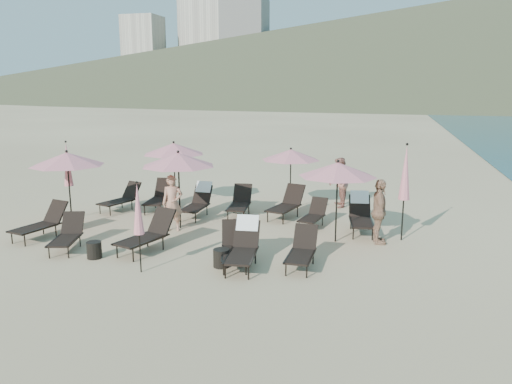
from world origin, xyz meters
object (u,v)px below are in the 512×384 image
(lounger_6, at_px, (121,198))
(umbrella_closed_0, at_px, (138,209))
(lounger_5, at_px, (302,250))
(side_table_1, at_px, (221,258))
(lounger_0, at_px, (41,222))
(lounger_1, at_px, (67,234))
(lounger_11, at_px, (361,214))
(umbrella_open_0, at_px, (67,159))
(umbrella_open_2, at_px, (338,170))
(umbrella_open_1, at_px, (178,160))
(lounger_8, at_px, (198,201))
(umbrella_closed_2, at_px, (67,165))
(beachgoer_a, at_px, (173,203))
(beachgoer_c, at_px, (379,212))
(lounger_9, at_px, (287,204))
(umbrella_open_3, at_px, (174,149))
(lounger_3, at_px, (244,245))
(lounger_12, at_px, (240,202))
(beachgoer_b, at_px, (339,183))
(lounger_2, at_px, (148,234))
(umbrella_closed_1, at_px, (405,173))
(lounger_7, at_px, (160,197))
(lounger_4, at_px, (234,246))
(umbrella_open_4, at_px, (291,155))
(side_table_0, at_px, (94,250))
(lounger_10, at_px, (314,214))

(lounger_6, xyz_separation_m, umbrella_closed_0, (3.64, -5.48, 1.12))
(lounger_5, height_order, side_table_1, lounger_5)
(lounger_0, relative_size, lounger_1, 1.08)
(lounger_11, xyz_separation_m, umbrella_open_0, (-9.03, -1.86, 1.65))
(umbrella_open_2, relative_size, side_table_1, 5.25)
(umbrella_open_1, bearing_deg, lounger_5, -29.34)
(lounger_8, xyz_separation_m, umbrella_open_2, (4.96, -1.76, 1.60))
(umbrella_open_0, relative_size, umbrella_closed_2, 0.93)
(lounger_5, distance_m, beachgoer_a, 4.94)
(beachgoer_a, bearing_deg, lounger_0, -177.97)
(umbrella_open_2, bearing_deg, beachgoer_c, 6.49)
(lounger_8, distance_m, lounger_9, 3.09)
(lounger_6, height_order, lounger_9, lounger_9)
(umbrella_open_3, distance_m, umbrella_closed_2, 3.77)
(umbrella_open_3, bearing_deg, lounger_3, -52.01)
(lounger_3, xyz_separation_m, lounger_12, (-1.53, 4.78, -0.08))
(umbrella_closed_2, bearing_deg, beachgoer_b, 25.03)
(lounger_2, xyz_separation_m, lounger_3, (2.85, -0.41, 0.05))
(lounger_11, height_order, side_table_1, lounger_11)
(umbrella_closed_1, xyz_separation_m, beachgoer_c, (-0.66, -0.49, -1.06))
(lounger_7, bearing_deg, lounger_4, -54.91)
(lounger_2, height_order, umbrella_open_2, umbrella_open_2)
(lounger_9, relative_size, umbrella_open_2, 0.81)
(umbrella_open_4, bearing_deg, lounger_8, -149.24)
(umbrella_open_2, relative_size, umbrella_closed_1, 0.84)
(umbrella_open_1, bearing_deg, beachgoer_c, -0.21)
(lounger_7, relative_size, umbrella_open_1, 0.76)
(umbrella_closed_2, bearing_deg, lounger_5, -16.93)
(umbrella_open_3, bearing_deg, umbrella_open_0, -121.18)
(umbrella_open_3, relative_size, beachgoer_c, 1.31)
(umbrella_open_2, distance_m, side_table_0, 6.99)
(lounger_2, height_order, umbrella_closed_0, umbrella_closed_0)
(lounger_3, height_order, lounger_8, lounger_3)
(umbrella_open_2, xyz_separation_m, umbrella_closed_0, (-4.32, -3.68, -0.55))
(lounger_9, relative_size, side_table_0, 4.37)
(umbrella_open_0, bearing_deg, umbrella_closed_2, 125.89)
(lounger_1, relative_size, side_table_1, 3.72)
(lounger_12, height_order, umbrella_open_2, umbrella_open_2)
(lounger_7, distance_m, umbrella_open_3, 1.84)
(lounger_4, distance_m, beachgoer_b, 7.15)
(lounger_1, relative_size, side_table_0, 3.83)
(lounger_3, bearing_deg, lounger_8, 117.53)
(lounger_5, bearing_deg, lounger_10, 94.19)
(lounger_8, distance_m, beachgoer_a, 1.95)
(lounger_3, relative_size, lounger_7, 0.99)
(lounger_1, height_order, lounger_10, lounger_1)
(lounger_11, distance_m, side_table_0, 7.94)
(umbrella_open_1, xyz_separation_m, umbrella_open_2, (4.94, -0.16, -0.08))
(lounger_0, height_order, lounger_9, lounger_9)
(lounger_8, relative_size, beachgoer_b, 0.96)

